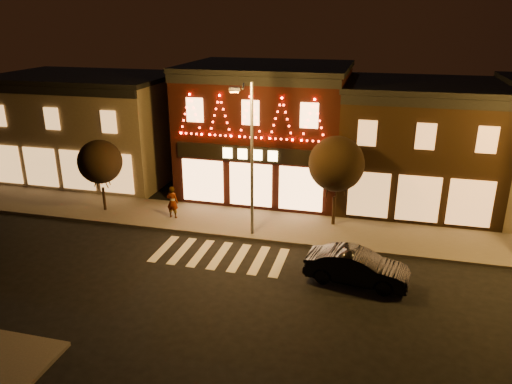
% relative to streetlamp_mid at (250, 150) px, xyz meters
% --- Properties ---
extents(ground, '(120.00, 120.00, 0.00)m').
position_rel_streetlamp_mid_xyz_m(ground, '(-0.91, -6.37, -4.85)').
color(ground, black).
rests_on(ground, ground).
extents(sidewalk_far, '(44.00, 4.00, 0.15)m').
position_rel_streetlamp_mid_xyz_m(sidewalk_far, '(1.09, 1.63, -4.77)').
color(sidewalk_far, '#47423D').
rests_on(sidewalk_far, ground).
extents(building_left, '(12.20, 8.28, 7.30)m').
position_rel_streetlamp_mid_xyz_m(building_left, '(-13.91, 7.62, -1.18)').
color(building_left, '#685C4A').
rests_on(building_left, ground).
extents(building_pulp, '(10.20, 8.34, 8.30)m').
position_rel_streetlamp_mid_xyz_m(building_pulp, '(-0.91, 7.61, -0.68)').
color(building_pulp, black).
rests_on(building_pulp, ground).
extents(building_right_a, '(9.20, 8.28, 7.50)m').
position_rel_streetlamp_mid_xyz_m(building_right_a, '(8.59, 7.62, -1.08)').
color(building_right_a, '#301F10').
rests_on(building_right_a, ground).
extents(streetlamp_mid, '(0.76, 1.83, 8.00)m').
position_rel_streetlamp_mid_xyz_m(streetlamp_mid, '(0.00, 0.00, 0.00)').
color(streetlamp_mid, '#59595E').
rests_on(streetlamp_mid, sidewalk_far).
extents(tree_left, '(2.56, 2.56, 4.28)m').
position_rel_streetlamp_mid_xyz_m(tree_left, '(-9.37, 1.32, -1.70)').
color(tree_left, black).
rests_on(tree_left, sidewalk_far).
extents(tree_right, '(3.00, 3.00, 5.02)m').
position_rel_streetlamp_mid_xyz_m(tree_right, '(4.14, 2.54, -1.18)').
color(tree_right, black).
rests_on(tree_right, sidewalk_far).
extents(dark_sedan, '(4.68, 2.12, 1.49)m').
position_rel_streetlamp_mid_xyz_m(dark_sedan, '(5.77, -3.29, -4.10)').
color(dark_sedan, black).
rests_on(dark_sedan, ground).
extents(pedestrian, '(0.71, 0.49, 1.89)m').
position_rel_streetlamp_mid_xyz_m(pedestrian, '(-4.92, 1.22, -3.75)').
color(pedestrian, gray).
rests_on(pedestrian, sidewalk_far).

